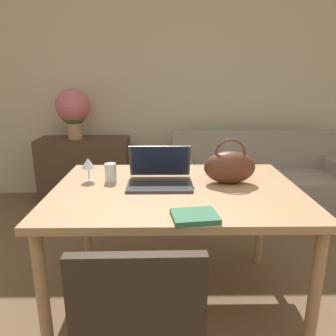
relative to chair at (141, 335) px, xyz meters
name	(u,v)px	position (x,y,z in m)	size (l,w,h in m)	color
wall_back	(175,81)	(0.22, 2.93, 0.84)	(10.00, 0.06, 2.70)	beige
dining_table	(176,201)	(0.16, 0.84, 0.18)	(1.42, 1.03, 0.77)	#A87F56
chair	(141,335)	(0.00, 0.00, 0.00)	(0.45, 0.45, 0.91)	#2D2319
couch	(258,184)	(1.09, 2.34, -0.22)	(1.83, 0.79, 0.82)	gray
sideboard	(85,170)	(-0.81, 2.64, -0.14)	(1.00, 0.40, 0.73)	#4C3828
laptop	(160,174)	(0.06, 0.93, 0.32)	(0.38, 0.33, 0.22)	#38383D
drinking_glass	(111,172)	(-0.24, 0.97, 0.32)	(0.07, 0.07, 0.11)	silver
wine_glass	(88,164)	(-0.38, 0.97, 0.37)	(0.08, 0.08, 0.15)	silver
handbag	(230,167)	(0.48, 0.92, 0.36)	(0.31, 0.16, 0.27)	#592D1E
flower_vase	(73,109)	(-0.89, 2.60, 0.54)	(0.37, 0.37, 0.54)	tan
book	(195,216)	(0.22, 0.41, 0.27)	(0.23, 0.19, 0.02)	#336B4C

